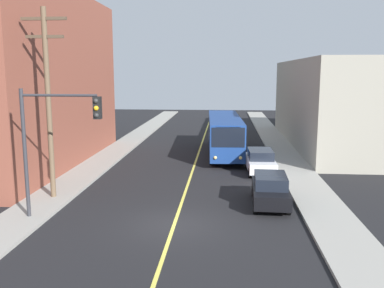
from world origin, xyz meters
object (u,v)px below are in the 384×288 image
(utility_pole_near, at_px, (48,95))
(traffic_signal_left_corner, at_px, (56,129))
(parked_car_white, at_px, (260,161))
(parked_car_black, at_px, (270,189))
(city_bus, at_px, (224,133))

(utility_pole_near, relative_size, traffic_signal_left_corner, 1.67)
(utility_pole_near, bearing_deg, parked_car_white, 31.26)
(parked_car_black, height_order, utility_pole_near, utility_pole_near)
(parked_car_black, distance_m, parked_car_white, 7.23)
(city_bus, xyz_separation_m, traffic_signal_left_corner, (-7.61, -16.93, 2.49))
(parked_car_white, bearing_deg, city_bus, 110.90)
(city_bus, height_order, traffic_signal_left_corner, traffic_signal_left_corner)
(parked_car_white, xyz_separation_m, utility_pole_near, (-11.78, -7.15, 4.83))
(city_bus, bearing_deg, parked_car_black, -79.90)
(utility_pole_near, bearing_deg, traffic_signal_left_corner, -62.61)
(parked_car_black, relative_size, traffic_signal_left_corner, 0.74)
(traffic_signal_left_corner, bearing_deg, city_bus, 65.80)
(city_bus, height_order, parked_car_white, city_bus)
(parked_car_white, distance_m, utility_pole_near, 14.60)
(parked_car_white, relative_size, traffic_signal_left_corner, 0.74)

